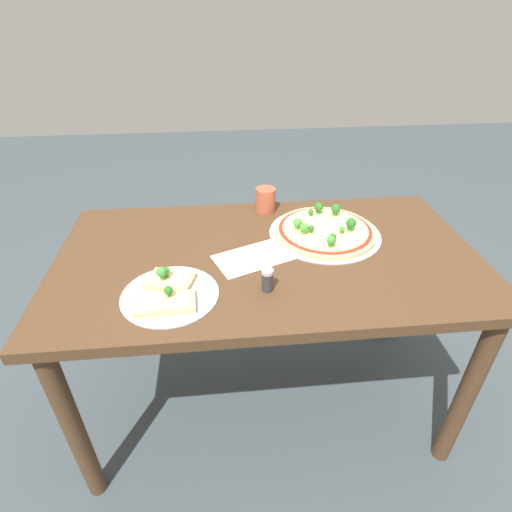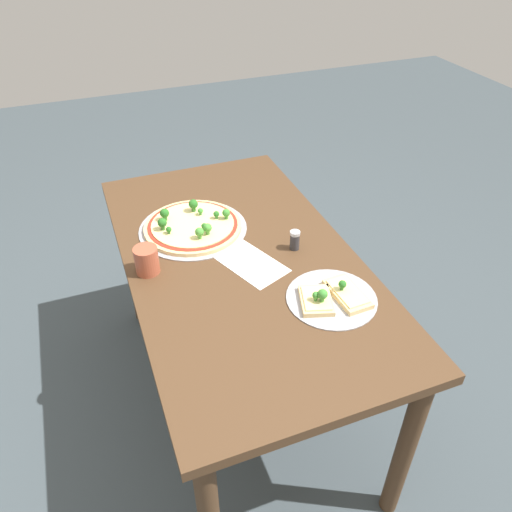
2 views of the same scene
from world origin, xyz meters
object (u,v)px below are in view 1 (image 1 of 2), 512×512
dining_table (267,277)px  pizza_tray_slice (168,292)px  pizza_tray_whole (325,230)px  drinking_cup (266,200)px  condiment_shaker (267,280)px

dining_table → pizza_tray_slice: bearing=-148.4°
dining_table → pizza_tray_whole: bearing=26.1°
pizza_tray_whole → drinking_cup: (-0.19, 0.20, 0.03)m
dining_table → condiment_shaker: (-0.03, -0.19, 0.13)m
pizza_tray_slice → condiment_shaker: (0.28, -0.00, 0.02)m
pizza_tray_whole → condiment_shaker: (-0.24, -0.30, 0.02)m
drinking_cup → condiment_shaker: drinking_cup is taller
pizza_tray_whole → drinking_cup: size_ratio=4.25×
dining_table → pizza_tray_slice: pizza_tray_slice is taller
pizza_tray_slice → drinking_cup: drinking_cup is taller
pizza_tray_slice → condiment_shaker: size_ratio=3.93×
dining_table → pizza_tray_whole: 0.27m
pizza_tray_slice → condiment_shaker: bearing=-0.5°
drinking_cup → pizza_tray_slice: bearing=-124.1°
dining_table → drinking_cup: 0.34m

